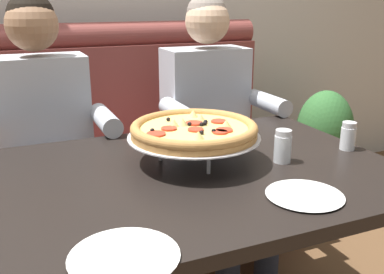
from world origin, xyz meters
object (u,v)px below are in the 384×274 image
Objects in this scene: diner_left at (45,135)px; potted_plant at (324,138)px; shaker_parmesan at (283,148)px; plate_near_right at (305,193)px; plate_near_left at (124,254)px; booth_bench at (124,169)px; diner_right at (214,116)px; dining_table at (195,194)px; pizza at (194,130)px; shaker_pepper_flakes at (348,138)px.

potted_plant is (1.72, 0.30, -0.32)m from diner_left.
shaker_parmesan reaches higher than plate_near_right.
booth_bench is at bearing 75.94° from plate_near_left.
booth_bench is at bearing 145.58° from diner_right.
booth_bench is 1.36× the size of diner_left.
shaker_parmesan is (0.68, -0.71, 0.07)m from diner_left.
dining_table is at bearing -90.00° from booth_bench.
pizza is at bearing 68.71° from dining_table.
shaker_parmesan is 1.50m from potted_plant.
diner_right reaches higher than potted_plant.
pizza is at bearing 169.53° from shaker_pepper_flakes.
potted_plant is (1.33, 0.96, -0.26)m from dining_table.
plate_near_right is at bearing -111.28° from shaker_parmesan.
diner_left is at bearing 144.06° from shaker_pepper_flakes.
shaker_parmesan is (0.26, -0.11, -0.06)m from pizza.
shaker_pepper_flakes is 0.97m from plate_near_left.
diner_right is 11.76× the size of shaker_parmesan.
diner_right reaches higher than plate_near_right.
diner_left is at bearing 121.26° from plate_near_right.
diner_left reaches higher than plate_near_right.
shaker_parmesan is at bearing -23.56° from pizza.
dining_table is 0.77m from diner_left.
shaker_parmesan is 0.15× the size of potted_plant.
plate_near_left is at bearing -127.90° from pizza.
diner_right is 0.71m from pizza.
plate_near_left is (-0.35, -0.46, -0.10)m from pizza.
dining_table is (0.00, -0.92, 0.25)m from booth_bench.
potted_plant is at bearing 39.22° from plate_near_left.
plate_near_left is at bearing -124.37° from diner_right.
diner_left is 1.77m from potted_plant.
dining_table is 1.82× the size of potted_plant.
pizza is (-0.36, -0.60, 0.13)m from diner_right.
diner_right is at bearing -162.12° from potted_plant.
diner_left is 1.00× the size of diner_right.
diner_left is at bearing 93.21° from plate_near_left.
diner_left is at bearing 120.55° from dining_table.
booth_bench is 4.03× the size of pizza.
shaker_parmesan is at bearing -98.05° from diner_right.
shaker_pepper_flakes is at bearing -59.30° from booth_bench.
potted_plant is at bearing 17.88° from diner_right.
shaker_pepper_flakes is 0.28m from shaker_parmesan.
diner_right is 0.72m from shaker_pepper_flakes.
plate_near_right reaches higher than potted_plant.
shaker_pepper_flakes is at bearing -75.27° from diner_right.
diner_right is at bearing 0.00° from diner_left.
dining_table is 11.72× the size of shaker_parmesan.
pizza is 0.61× the size of potted_plant.
shaker_parmesan reaches higher than dining_table.
shaker_parmesan reaches higher than shaker_pepper_flakes.
shaker_parmesan is at bearing -10.17° from dining_table.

